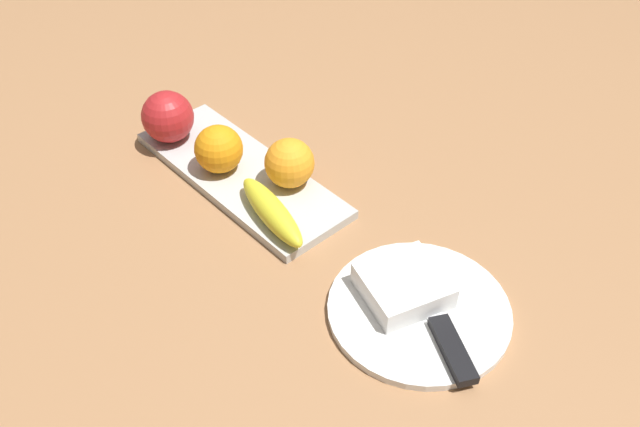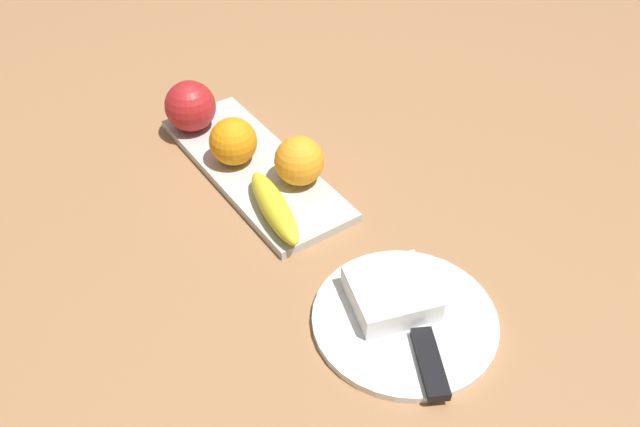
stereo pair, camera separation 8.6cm
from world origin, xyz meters
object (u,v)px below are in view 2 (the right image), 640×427
(orange_near_apple, at_px, (299,161))
(dinner_plate, at_px, (405,320))
(banana, at_px, (274,207))
(apple, at_px, (190,106))
(folded_napkin, at_px, (391,293))
(orange_near_banana, at_px, (233,142))
(knife, at_px, (426,352))
(fruit_tray, at_px, (254,168))

(orange_near_apple, xyz_separation_m, dinner_plate, (-0.28, 0.04, -0.04))
(banana, xyz_separation_m, orange_near_apple, (0.05, -0.07, 0.02))
(banana, bearing_deg, apple, 10.12)
(folded_napkin, bearing_deg, orange_near_apple, -8.11)
(orange_near_banana, xyz_separation_m, dinner_plate, (-0.37, -0.02, -0.04))
(banana, distance_m, knife, 0.29)
(dinner_plate, bearing_deg, knife, 164.04)
(orange_near_apple, bearing_deg, dinner_plate, 172.68)
(folded_napkin, bearing_deg, apple, 3.75)
(apple, relative_size, banana, 0.52)
(folded_napkin, bearing_deg, orange_near_banana, 3.03)
(banana, height_order, folded_napkin, banana)
(dinner_plate, bearing_deg, fruit_tray, 0.00)
(knife, bearing_deg, orange_near_banana, 28.66)
(dinner_plate, relative_size, folded_napkin, 2.31)
(apple, height_order, orange_near_apple, apple)
(fruit_tray, bearing_deg, orange_near_apple, -153.74)
(fruit_tray, bearing_deg, knife, 177.80)
(apple, bearing_deg, orange_near_banana, -174.09)
(banana, xyz_separation_m, knife, (-0.29, -0.02, -0.02))
(fruit_tray, height_order, knife, knife)
(fruit_tray, distance_m, knife, 0.41)
(dinner_plate, bearing_deg, apple, 3.54)
(banana, distance_m, folded_napkin, 0.21)
(apple, height_order, orange_near_banana, apple)
(dinner_plate, height_order, folded_napkin, folded_napkin)
(banana, height_order, orange_near_apple, orange_near_apple)
(orange_near_apple, relative_size, knife, 0.42)
(dinner_plate, height_order, knife, knife)
(orange_near_apple, relative_size, orange_near_banana, 1.01)
(fruit_tray, relative_size, knife, 2.17)
(fruit_tray, relative_size, banana, 2.36)
(orange_near_banana, bearing_deg, apple, 5.91)
(fruit_tray, height_order, apple, apple)
(orange_near_banana, xyz_separation_m, folded_napkin, (-0.35, -0.02, -0.02))
(fruit_tray, relative_size, orange_near_banana, 5.14)
(fruit_tray, relative_size, dinner_plate, 1.67)
(fruit_tray, distance_m, orange_near_apple, 0.09)
(apple, distance_m, orange_near_apple, 0.22)
(apple, relative_size, orange_near_apple, 1.12)
(orange_near_apple, height_order, orange_near_banana, same)
(dinner_plate, xyz_separation_m, folded_napkin, (0.03, 0.00, 0.02))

